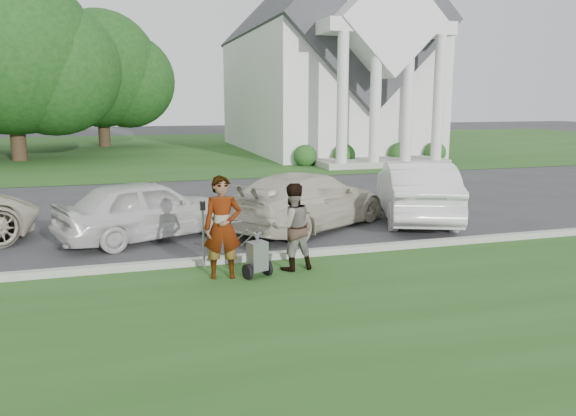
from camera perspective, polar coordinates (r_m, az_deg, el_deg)
name	(u,v)px	position (r m, az deg, el deg)	size (l,w,h in m)	color
ground	(285,267)	(10.62, -0.27, -6.02)	(120.00, 120.00, 0.00)	#333335
grass_strip	(346,328)	(7.95, 5.86, -12.03)	(80.00, 7.00, 0.01)	#264B19
church_lawn	(169,149)	(37.00, -11.98, 5.91)	(80.00, 30.00, 0.01)	#264B19
curb	(278,256)	(11.10, -1.06, -4.86)	(80.00, 0.18, 0.15)	#9E9E93
church	(323,52)	(35.05, 3.55, 15.57)	(9.19, 19.00, 24.10)	white
tree_left	(11,59)	(32.23, -26.35, 13.42)	(10.63, 8.40, 9.71)	#332316
tree_back	(101,75)	(39.80, -18.51, 12.74)	(9.61, 7.60, 8.89)	#332316
striping_cart	(257,257)	(9.92, -3.17, -4.98)	(0.67, 1.02, 0.88)	black
person_left	(223,228)	(9.81, -6.67, -2.06)	(0.66, 0.43, 1.81)	#999999
person_right	(292,228)	(10.24, 0.41, -2.00)	(0.78, 0.61, 1.61)	#999999
parking_meter_near	(203,226)	(10.44, -8.61, -1.82)	(0.09, 0.08, 1.29)	gray
car_b	(148,209)	(12.99, -14.07, -0.10)	(1.62, 4.02, 1.37)	silver
car_c	(308,200)	(13.68, 2.08, 0.78)	(1.92, 4.73, 1.37)	beige
car_d	(415,190)	(15.01, 12.82, 1.75)	(1.63, 4.68, 1.54)	silver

